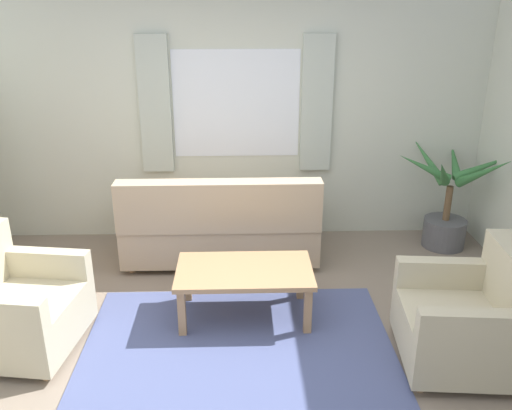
# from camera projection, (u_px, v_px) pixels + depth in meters

# --- Properties ---
(ground_plane) EXTENTS (6.24, 6.24, 0.00)m
(ground_plane) POSITION_uv_depth(u_px,v_px,m) (238.00, 353.00, 4.06)
(ground_plane) COLOR gray
(wall_back) EXTENTS (5.32, 0.12, 2.60)m
(wall_back) POSITION_uv_depth(u_px,v_px,m) (236.00, 117.00, 5.69)
(wall_back) COLOR beige
(wall_back) RESTS_ON ground_plane
(window_with_curtains) EXTENTS (1.98, 0.07, 1.40)m
(window_with_curtains) POSITION_uv_depth(u_px,v_px,m) (236.00, 105.00, 5.56)
(window_with_curtains) COLOR white
(area_rug) EXTENTS (2.34, 1.79, 0.01)m
(area_rug) POSITION_uv_depth(u_px,v_px,m) (238.00, 352.00, 4.05)
(area_rug) COLOR #4C5684
(area_rug) RESTS_ON ground_plane
(couch) EXTENTS (1.90, 0.82, 0.92)m
(couch) POSITION_uv_depth(u_px,v_px,m) (221.00, 226.00, 5.35)
(couch) COLOR tan
(couch) RESTS_ON ground_plane
(armchair_left) EXTENTS (0.93, 0.95, 0.88)m
(armchair_left) POSITION_uv_depth(u_px,v_px,m) (12.00, 306.00, 4.00)
(armchair_left) COLOR #BCB293
(armchair_left) RESTS_ON ground_plane
(armchair_right) EXTENTS (0.89, 0.91, 0.88)m
(armchair_right) POSITION_uv_depth(u_px,v_px,m) (470.00, 320.00, 3.83)
(armchair_right) COLOR #BCB293
(armchair_right) RESTS_ON ground_plane
(coffee_table) EXTENTS (1.10, 0.64, 0.44)m
(coffee_table) POSITION_uv_depth(u_px,v_px,m) (244.00, 275.00, 4.38)
(coffee_table) COLOR #A87F56
(coffee_table) RESTS_ON ground_plane
(potted_plant) EXTENTS (1.19, 1.13, 1.16)m
(potted_plant) POSITION_uv_depth(u_px,v_px,m) (448.00, 207.00, 5.62)
(potted_plant) COLOR #56565B
(potted_plant) RESTS_ON ground_plane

